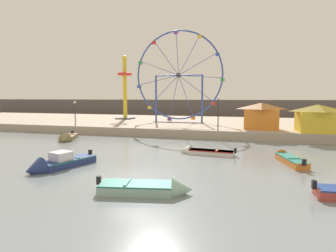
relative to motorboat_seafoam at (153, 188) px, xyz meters
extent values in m
plane|color=slate|center=(-2.57, 2.63, -0.29)|extent=(240.00, 240.00, 0.00)
cube|color=tan|center=(-2.57, 32.32, 0.25)|extent=(110.00, 25.25, 1.07)
cube|color=#564C47|center=(-2.57, 59.25, 1.91)|extent=(140.00, 3.00, 4.40)
cube|color=#93BCAD|center=(-0.87, -0.18, -0.02)|extent=(4.06, 2.21, 0.53)
cube|color=#237566|center=(-0.87, -0.18, 0.21)|extent=(4.03, 2.22, 0.08)
cone|color=#93BCAD|center=(1.51, 0.31, -0.02)|extent=(1.32, 1.58, 1.39)
cube|color=black|center=(-2.86, -0.58, 0.36)|extent=(0.24, 0.28, 0.44)
cube|color=#237566|center=(-1.35, -0.27, 0.28)|extent=(0.41, 1.25, 0.06)
cube|color=orange|center=(7.89, 9.04, -0.03)|extent=(2.02, 4.07, 0.52)
cube|color=#237566|center=(7.89, 9.04, 0.19)|extent=(2.02, 4.04, 0.08)
cone|color=orange|center=(7.25, 11.45, -0.03)|extent=(1.23, 1.30, 0.99)
cube|color=black|center=(8.42, 7.05, 0.34)|extent=(0.28, 0.25, 0.44)
cube|color=#237566|center=(8.01, 8.57, 0.26)|extent=(0.89, 0.38, 0.06)
cube|color=olive|center=(-16.05, 15.19, -0.04)|extent=(2.78, 3.90, 0.50)
cube|color=#B2231E|center=(-16.05, 15.19, 0.17)|extent=(2.79, 3.88, 0.08)
cone|color=olive|center=(-15.16, 13.09, -0.04)|extent=(1.69, 1.47, 1.42)
cube|color=black|center=(-16.79, 16.94, 0.32)|extent=(0.30, 0.28, 0.44)
cube|color=#B2231E|center=(-16.22, 15.61, 0.24)|extent=(1.23, 0.64, 0.06)
cube|color=silver|center=(1.63, 10.87, -0.09)|extent=(3.98, 1.48, 0.40)
cube|color=#B2231E|center=(1.63, 10.87, 0.08)|extent=(3.94, 1.49, 0.08)
cone|color=silver|center=(-0.82, 11.07, -0.09)|extent=(1.16, 1.19, 1.11)
cube|color=black|center=(3.68, 10.71, 0.23)|extent=(0.22, 0.26, 0.44)
cube|color=#B2231E|center=(2.12, 10.84, 0.15)|extent=(0.24, 1.00, 0.06)
cube|color=black|center=(8.01, 1.82, 0.35)|extent=(0.22, 0.26, 0.44)
cube|color=navy|center=(-8.04, 3.86, -0.02)|extent=(2.72, 4.45, 0.53)
cube|color=#237566|center=(-8.04, 3.86, 0.20)|extent=(2.73, 4.42, 0.08)
cone|color=navy|center=(-8.79, 1.33, -0.02)|extent=(1.78, 1.53, 1.52)
cube|color=black|center=(-7.42, 5.96, 0.35)|extent=(0.29, 0.26, 0.44)
cube|color=silver|center=(-8.19, 3.36, 0.55)|extent=(1.58, 1.56, 0.61)
cube|color=#237566|center=(-7.89, 4.36, 0.27)|extent=(1.35, 0.54, 0.06)
torus|color=#334CA8|center=(-6.02, 29.26, 8.14)|extent=(13.76, 0.24, 13.76)
cylinder|color=#38383D|center=(-6.02, 29.26, 8.14)|extent=(0.70, 0.50, 0.70)
cylinder|color=#334CA8|center=(-8.04, 29.26, 10.85)|extent=(4.10, 0.08, 5.47)
cube|color=red|center=(-10.05, 29.26, 13.29)|extent=(0.56, 0.48, 0.44)
cylinder|color=#334CA8|center=(-9.18, 29.26, 9.33)|extent=(6.35, 0.08, 2.46)
cube|color=#33934C|center=(-12.35, 29.26, 10.24)|extent=(0.56, 0.48, 0.44)
cylinder|color=#334CA8|center=(-9.33, 29.26, 7.43)|extent=(6.63, 0.08, 1.49)
cube|color=#3356B7|center=(-12.63, 29.26, 6.44)|extent=(0.56, 0.48, 0.44)
cylinder|color=#334CA8|center=(-8.42, 29.26, 5.76)|extent=(4.85, 0.08, 4.82)
cube|color=yellow|center=(-10.82, 29.26, 3.10)|extent=(0.56, 0.48, 0.44)
cylinder|color=#334CA8|center=(-6.75, 29.26, 4.84)|extent=(1.54, 0.08, 6.62)
cube|color=purple|center=(-7.48, 29.26, 1.26)|extent=(0.56, 0.48, 0.44)
cylinder|color=#334CA8|center=(-4.85, 29.26, 4.97)|extent=(2.42, 0.08, 6.37)
cube|color=orange|center=(-3.68, 29.26, 1.52)|extent=(0.56, 0.48, 0.44)
cylinder|color=#334CA8|center=(-3.32, 29.26, 6.11)|extent=(5.45, 0.08, 4.13)
cube|color=red|center=(-0.62, 29.26, 3.79)|extent=(0.56, 0.48, 0.44)
cylinder|color=#334CA8|center=(-2.65, 29.26, 7.89)|extent=(6.75, 0.08, 0.58)
cube|color=#33934C|center=(0.72, 29.26, 7.36)|extent=(0.56, 0.48, 0.44)
cylinder|color=#334CA8|center=(-3.05, 29.26, 9.75)|extent=(5.98, 0.08, 3.29)
cube|color=#3356B7|center=(-0.08, 29.26, 11.08)|extent=(0.56, 0.48, 0.44)
cylinder|color=#334CA8|center=(-4.39, 29.26, 11.10)|extent=(3.33, 0.08, 5.96)
cube|color=yellow|center=(-2.76, 29.26, 13.78)|extent=(0.56, 0.48, 0.44)
cylinder|color=#334CA8|center=(-6.25, 29.26, 11.51)|extent=(0.54, 0.08, 6.75)
cube|color=purple|center=(-6.48, 29.26, 14.60)|extent=(0.56, 0.48, 0.44)
cylinder|color=#334CA8|center=(-9.74, 29.26, 4.46)|extent=(0.28, 0.28, 7.36)
cylinder|color=#334CA8|center=(-2.30, 29.26, 4.46)|extent=(0.28, 0.28, 7.36)
cylinder|color=#334CA8|center=(-6.02, 29.26, 8.14)|extent=(7.44, 0.18, 0.18)
cube|color=#4C4C51|center=(-6.02, 29.26, 0.82)|extent=(8.24, 1.20, 0.08)
cylinder|color=gold|center=(-17.20, 33.66, 6.11)|extent=(0.70, 0.70, 10.66)
torus|color=red|center=(-17.20, 33.66, 8.92)|extent=(2.64, 2.64, 0.44)
sphere|color=yellow|center=(-17.20, 33.66, 11.74)|extent=(0.90, 0.90, 0.90)
cube|color=#4C4C51|center=(-17.20, 33.66, 0.90)|extent=(2.80, 2.80, 0.24)
cube|color=yellow|center=(12.16, 21.71, 1.97)|extent=(4.47, 3.56, 2.38)
pyramid|color=olive|center=(12.16, 21.71, 3.54)|extent=(4.92, 3.92, 0.80)
cube|color=orange|center=(6.12, 23.08, 2.04)|extent=(4.08, 2.46, 2.52)
pyramid|color=brown|center=(6.12, 23.08, 3.68)|extent=(4.48, 2.70, 0.80)
cylinder|color=#2D2D33|center=(1.15, 20.19, 2.66)|extent=(0.12, 0.12, 3.76)
sphere|color=#F2EACC|center=(1.15, 20.19, 4.68)|extent=(0.32, 0.32, 0.32)
cylinder|color=#2D2D33|center=(-18.51, 20.12, 2.35)|extent=(0.12, 0.12, 3.14)
sphere|color=#F2EACC|center=(-18.51, 20.12, 4.06)|extent=(0.32, 0.32, 0.32)
camera|label=1|loc=(4.78, -13.53, 4.75)|focal=30.02mm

